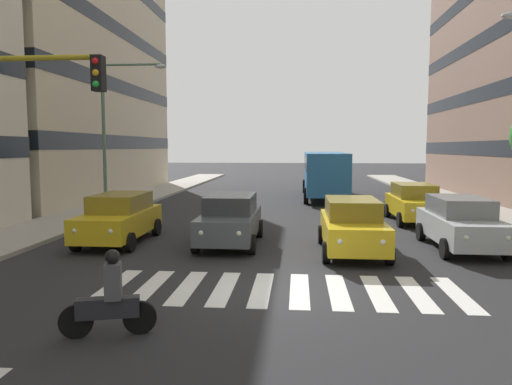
% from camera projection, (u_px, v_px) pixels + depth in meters
% --- Properties ---
extents(ground_plane, '(180.00, 180.00, 0.00)m').
position_uv_depth(ground_plane, '(281.00, 290.00, 11.28)').
color(ground_plane, '#262628').
extents(building_right_block_0, '(8.40, 21.69, 18.46)m').
position_uv_depth(building_right_block_0, '(62.00, 61.00, 32.28)').
color(building_right_block_0, beige).
rests_on(building_right_block_0, ground_plane).
extents(crosswalk_markings, '(8.55, 2.80, 0.01)m').
position_uv_depth(crosswalk_markings, '(281.00, 289.00, 11.28)').
color(crosswalk_markings, silver).
rests_on(crosswalk_markings, ground_plane).
extents(car_0, '(2.02, 4.44, 1.72)m').
position_uv_depth(car_0, '(460.00, 223.00, 15.67)').
color(car_0, '#B2B7BC').
rests_on(car_0, ground_plane).
extents(car_1, '(2.02, 4.44, 1.72)m').
position_uv_depth(car_1, '(352.00, 225.00, 15.16)').
color(car_1, gold).
rests_on(car_1, ground_plane).
extents(car_2, '(2.02, 4.44, 1.72)m').
position_uv_depth(car_2, '(230.00, 219.00, 16.46)').
color(car_2, '#474C51').
rests_on(car_2, ground_plane).
extents(car_3, '(2.02, 4.44, 1.72)m').
position_uv_depth(car_3, '(120.00, 218.00, 16.79)').
color(car_3, gold).
rests_on(car_3, ground_plane).
extents(car_row2_0, '(2.02, 4.44, 1.72)m').
position_uv_depth(car_row2_0, '(414.00, 202.00, 21.39)').
color(car_row2_0, gold).
rests_on(car_row2_0, ground_plane).
extents(bus_behind_traffic, '(2.78, 10.50, 3.00)m').
position_uv_depth(bus_behind_traffic, '(324.00, 170.00, 31.64)').
color(bus_behind_traffic, '#286BAD').
rests_on(bus_behind_traffic, ground_plane).
extents(motorcycle_with_rider, '(1.66, 0.56, 1.57)m').
position_uv_depth(motorcycle_with_rider, '(110.00, 301.00, 8.47)').
color(motorcycle_with_rider, black).
rests_on(motorcycle_with_rider, ground_plane).
extents(street_lamp_right, '(3.22, 0.28, 7.25)m').
position_uv_depth(street_lamp_right, '(114.00, 121.00, 22.78)').
color(street_lamp_right, '#4C6B56').
rests_on(street_lamp_right, sidewalk_right).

